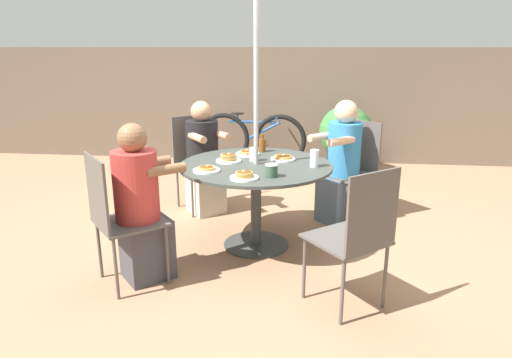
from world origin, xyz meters
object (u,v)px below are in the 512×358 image
(coffee_cup, at_px, (271,171))
(drinking_glass_b, at_px, (254,154))
(potted_shrub, at_px, (345,135))
(patio_chair_south, at_px, (116,213))
(pancake_plate_b, at_px, (207,169))
(pancake_plate_e, at_px, (244,176))
(bicycle, at_px, (252,139))
(syrup_bottle, at_px, (263,145))
(patio_chair_east, at_px, (196,157))
(patio_chair_west, at_px, (357,232))
(diner_north, at_px, (341,166))
(pancake_plate_c, at_px, (283,158))
(diner_south, at_px, (141,209))
(diner_east, at_px, (204,162))
(pancake_plate_a, at_px, (248,153))
(patio_chair_north, at_px, (354,164))
(patio_table, at_px, (256,178))
(drinking_glass_a, at_px, (314,158))
(pancake_plate_d, at_px, (229,159))

(coffee_cup, distance_m, drinking_glass_b, 0.50)
(coffee_cup, distance_m, potted_shrub, 2.95)
(patio_chair_south, distance_m, drinking_glass_b, 1.25)
(pancake_plate_b, distance_m, coffee_cup, 0.52)
(pancake_plate_e, height_order, coffee_cup, coffee_cup)
(patio_chair_south, bearing_deg, bicycle, 130.45)
(patio_chair_south, bearing_deg, syrup_bottle, 102.77)
(patio_chair_east, bearing_deg, pancake_plate_e, 78.64)
(patio_chair_west, bearing_deg, coffee_cup, 97.63)
(diner_north, height_order, pancake_plate_c, diner_north)
(syrup_bottle, bearing_deg, patio_chair_west, -62.14)
(diner_north, xyz_separation_m, bicycle, (-1.11, 2.08, -0.17))
(patio_chair_south, relative_size, coffee_cup, 10.01)
(pancake_plate_b, relative_size, pancake_plate_c, 1.00)
(diner_south, height_order, potted_shrub, diner_south)
(pancake_plate_c, bearing_deg, potted_shrub, 72.67)
(pancake_plate_c, bearing_deg, pancake_plate_b, -142.73)
(pancake_plate_c, distance_m, drinking_glass_b, 0.25)
(patio_chair_west, distance_m, drinking_glass_b, 1.30)
(diner_east, height_order, bicycle, diner_east)
(pancake_plate_a, relative_size, drinking_glass_b, 1.86)
(patio_chair_west, height_order, bicycle, patio_chair_west)
(patio_chair_east, height_order, pancake_plate_e, patio_chair_east)
(patio_chair_west, distance_m, pancake_plate_a, 1.51)
(patio_chair_north, xyz_separation_m, coffee_cup, (-0.73, -1.15, 0.23))
(patio_chair_south, xyz_separation_m, coffee_cup, (1.05, 0.41, 0.23))
(pancake_plate_a, xyz_separation_m, coffee_cup, (0.27, -0.68, 0.03))
(patio_table, distance_m, drinking_glass_a, 0.52)
(diner_east, height_order, pancake_plate_a, diner_east)
(diner_south, xyz_separation_m, pancake_plate_c, (0.97, 0.82, 0.20))
(pancake_plate_a, xyz_separation_m, bicycle, (-0.25, 2.43, -0.36))
(pancake_plate_e, bearing_deg, syrup_bottle, 86.92)
(diner_north, relative_size, drinking_glass_a, 8.49)
(diner_south, height_order, patio_chair_west, diner_south)
(patio_chair_west, height_order, coffee_cup, patio_chair_west)
(pancake_plate_e, bearing_deg, drinking_glass_b, 88.92)
(pancake_plate_d, bearing_deg, diner_south, -126.21)
(diner_north, distance_m, syrup_bottle, 0.81)
(pancake_plate_b, xyz_separation_m, pancake_plate_c, (0.57, 0.43, 0.00))
(patio_chair_west, distance_m, bicycle, 3.84)
(pancake_plate_d, distance_m, syrup_bottle, 0.47)
(pancake_plate_d, bearing_deg, patio_chair_south, -128.37)
(patio_table, bearing_deg, pancake_plate_b, -143.06)
(drinking_glass_a, relative_size, drinking_glass_b, 1.22)
(drinking_glass_a, bearing_deg, pancake_plate_d, 172.76)
(patio_chair_south, xyz_separation_m, pancake_plate_b, (0.54, 0.51, 0.20))
(patio_chair_north, xyz_separation_m, patio_chair_west, (-0.15, -1.71, 0.00))
(patio_table, xyz_separation_m, drinking_glass_b, (-0.03, 0.10, 0.18))
(diner_east, xyz_separation_m, bicycle, (0.26, 1.96, -0.15))
(patio_chair_west, bearing_deg, syrup_bottle, 79.17)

